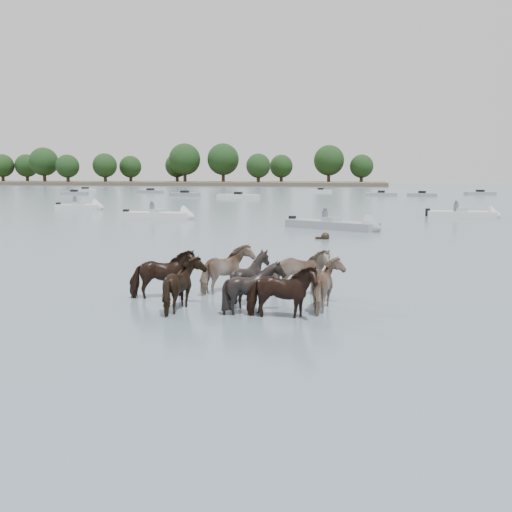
# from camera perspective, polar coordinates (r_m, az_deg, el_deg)

# --- Properties ---
(ground) EXTENTS (400.00, 400.00, 0.00)m
(ground) POSITION_cam_1_polar(r_m,az_deg,el_deg) (12.81, -8.34, -6.55)
(ground) COLOR #4A5B6A
(ground) RESTS_ON ground
(shoreline) EXTENTS (160.00, 30.00, 1.00)m
(shoreline) POSITION_cam_1_polar(r_m,az_deg,el_deg) (177.88, -13.65, 7.30)
(shoreline) COLOR #4C4233
(shoreline) RESTS_ON ground
(pony_herd) EXTENTS (6.20, 3.81, 1.49)m
(pony_herd) POSITION_cam_1_polar(r_m,az_deg,el_deg) (14.13, -0.94, -2.66)
(pony_herd) COLOR black
(pony_herd) RESTS_ON ground
(swimming_pony) EXTENTS (0.72, 0.44, 0.44)m
(swimming_pony) POSITION_cam_1_polar(r_m,az_deg,el_deg) (28.52, 7.04, 1.94)
(swimming_pony) COLOR black
(swimming_pony) RESTS_ON ground
(motorboat_a) EXTENTS (5.74, 1.85, 1.92)m
(motorboat_a) POSITION_cam_1_polar(r_m,az_deg,el_deg) (41.79, -9.15, 4.12)
(motorboat_a) COLOR silver
(motorboat_a) RESTS_ON ground
(motorboat_b) EXTENTS (6.26, 4.28, 1.92)m
(motorboat_b) POSITION_cam_1_polar(r_m,az_deg,el_deg) (33.55, 8.96, 3.08)
(motorboat_b) COLOR gray
(motorboat_b) RESTS_ON ground
(motorboat_c) EXTENTS (5.60, 1.97, 1.92)m
(motorboat_c) POSITION_cam_1_polar(r_m,az_deg,el_deg) (45.42, 21.30, 3.99)
(motorboat_c) COLOR silver
(motorboat_c) RESTS_ON ground
(motorboat_f) EXTENTS (4.72, 1.95, 1.92)m
(motorboat_f) POSITION_cam_1_polar(r_m,az_deg,el_deg) (54.33, -17.06, 4.83)
(motorboat_f) COLOR silver
(motorboat_f) RESTS_ON ground
(distant_flotilla) EXTENTS (100.75, 26.17, 0.93)m
(distant_flotilla) POSITION_cam_1_polar(r_m,az_deg,el_deg) (86.80, 8.90, 6.33)
(distant_flotilla) COLOR silver
(distant_flotilla) RESTS_ON ground
(treeline) EXTENTS (150.96, 21.52, 12.39)m
(treeline) POSITION_cam_1_polar(r_m,az_deg,el_deg) (178.04, -13.19, 9.26)
(treeline) COLOR #382619
(treeline) RESTS_ON ground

